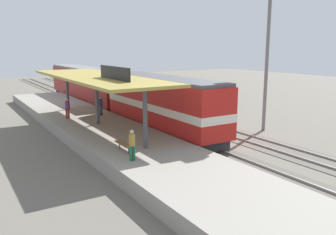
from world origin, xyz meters
TOP-DOWN VIEW (x-y plane):
  - ground_plane at (2.00, 0.00)m, footprint 120.00×120.00m
  - track_near at (0.00, 0.00)m, footprint 3.20×110.00m
  - track_far at (4.60, 0.00)m, footprint 3.20×110.00m
  - platform at (-4.60, 0.00)m, footprint 6.00×44.00m
  - station_canopy at (-4.60, -0.09)m, footprint 5.20×18.00m
  - platform_bench at (-6.00, -7.96)m, footprint 0.44×1.70m
  - locomotive at (0.00, -2.17)m, footprint 2.93×14.43m
  - passenger_carriage_single at (0.00, 15.83)m, footprint 2.90×20.00m
  - freight_car at (4.60, 8.41)m, footprint 2.80×12.00m
  - light_mast at (7.80, -5.75)m, footprint 1.10×1.10m
  - person_waiting at (-5.98, 3.45)m, footprint 0.34×0.34m
  - person_walking at (-3.08, 3.26)m, footprint 0.34×0.34m
  - person_boarding at (-6.34, -9.76)m, footprint 0.34×0.34m

SIDE VIEW (x-z plane):
  - ground_plane at x=2.00m, z-range 0.00..0.00m
  - track_near at x=0.00m, z-range -0.05..0.11m
  - track_far at x=4.60m, z-range -0.05..0.11m
  - platform at x=-4.60m, z-range 0.00..0.90m
  - platform_bench at x=-6.00m, z-range 1.09..1.59m
  - person_waiting at x=-5.98m, z-range 1.00..2.71m
  - person_walking at x=-3.08m, z-range 1.00..2.71m
  - person_boarding at x=-6.34m, z-range 1.00..2.71m
  - freight_car at x=4.60m, z-range 0.20..3.74m
  - passenger_carriage_single at x=0.00m, z-range 0.19..4.43m
  - locomotive at x=0.00m, z-range 0.19..4.63m
  - station_canopy at x=-4.60m, z-range 2.18..6.88m
  - light_mast at x=7.80m, z-range 2.55..14.25m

